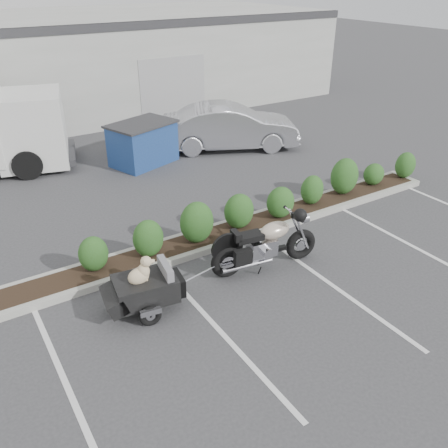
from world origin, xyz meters
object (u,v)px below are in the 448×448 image
motorcycle (266,245)px  sedan (230,127)px  pet_trailer (144,288)px  dumpster (143,143)px

motorcycle → sedan: bearing=71.3°
pet_trailer → dumpster: bearing=75.2°
dumpster → motorcycle: bearing=-111.8°
pet_trailer → dumpster: 7.87m
motorcycle → dumpster: motorcycle is taller
pet_trailer → sedan: bearing=56.0°
pet_trailer → dumpster: (3.13, 7.22, 0.19)m
motorcycle → sedan: (3.61, 6.99, 0.21)m
pet_trailer → dumpster: size_ratio=0.83×
pet_trailer → sedan: size_ratio=0.42×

